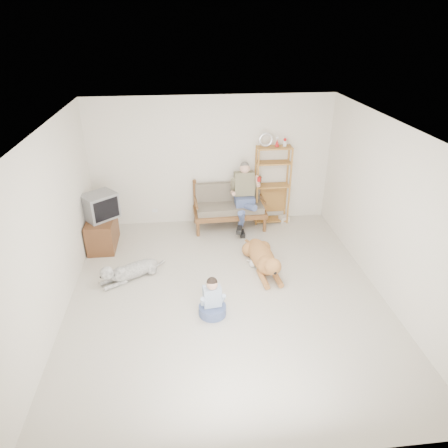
{
  "coord_description": "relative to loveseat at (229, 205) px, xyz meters",
  "views": [
    {
      "loc": [
        -0.6,
        -5.18,
        4.01
      ],
      "look_at": [
        0.07,
        1.0,
        0.79
      ],
      "focal_mm": 32.0,
      "sensor_mm": 36.0,
      "label": 1
    }
  ],
  "objects": [
    {
      "name": "wall_left",
      "position": [
        -2.83,
        -2.44,
        0.86
      ],
      "size": [
        0.0,
        5.5,
        5.5
      ],
      "primitive_type": "plane",
      "rotation": [
        1.57,
        0.0,
        1.57
      ],
      "color": "silver",
      "rests_on": "ground"
    },
    {
      "name": "wall_back",
      "position": [
        -0.33,
        0.31,
        0.86
      ],
      "size": [
        5.0,
        0.0,
        5.0
      ],
      "primitive_type": "plane",
      "rotation": [
        1.57,
        0.0,
        0.0
      ],
      "color": "silver",
      "rests_on": "ground"
    },
    {
      "name": "book_stack",
      "position": [
        1.23,
        0.06,
        -0.42
      ],
      "size": [
        0.24,
        0.21,
        0.13
      ],
      "primitive_type": "cube",
      "rotation": [
        0.0,
        0.0,
        0.3
      ],
      "color": "silver",
      "rests_on": "ground"
    },
    {
      "name": "man",
      "position": [
        0.29,
        -0.22,
        0.17
      ],
      "size": [
        0.54,
        0.78,
        1.26
      ],
      "color": "#506294",
      "rests_on": "loveseat"
    },
    {
      "name": "floor",
      "position": [
        -0.33,
        -2.44,
        -0.49
      ],
      "size": [
        5.5,
        5.5,
        0.0
      ],
      "primitive_type": "plane",
      "color": "silver",
      "rests_on": "ground"
    },
    {
      "name": "tv_stand",
      "position": [
        -2.56,
        -0.59,
        -0.19
      ],
      "size": [
        0.5,
        0.9,
        0.6
      ],
      "rotation": [
        0.0,
        0.0,
        0.0
      ],
      "color": "brown",
      "rests_on": "ground"
    },
    {
      "name": "wall_front",
      "position": [
        -0.33,
        -5.19,
        0.86
      ],
      "size": [
        5.0,
        0.0,
        5.0
      ],
      "primitive_type": "plane",
      "rotation": [
        -1.57,
        0.0,
        0.0
      ],
      "color": "silver",
      "rests_on": "ground"
    },
    {
      "name": "crt_tv",
      "position": [
        -2.53,
        -0.56,
        0.36
      ],
      "size": [
        0.75,
        0.74,
        0.49
      ],
      "rotation": [
        0.0,
        0.0,
        -0.88
      ],
      "color": "slate",
      "rests_on": "tv_stand"
    },
    {
      "name": "wall_right",
      "position": [
        2.17,
        -2.44,
        0.86
      ],
      "size": [
        0.0,
        5.5,
        5.5
      ],
      "primitive_type": "plane",
      "rotation": [
        1.57,
        0.0,
        -1.57
      ],
      "color": "silver",
      "rests_on": "ground"
    },
    {
      "name": "terrier",
      "position": [
        0.42,
        -1.77,
        -0.37
      ],
      "size": [
        0.5,
        0.57,
        0.26
      ],
      "rotation": [
        0.0,
        0.0,
        0.67
      ],
      "color": "silver",
      "rests_on": "ground"
    },
    {
      "name": "ceiling",
      "position": [
        -0.33,
        -2.44,
        2.21
      ],
      "size": [
        5.5,
        5.5,
        0.0
      ],
      "primitive_type": "plane",
      "rotation": [
        3.14,
        0.0,
        0.0
      ],
      "color": "silver",
      "rests_on": "ground"
    },
    {
      "name": "child",
      "position": [
        -0.6,
        -2.86,
        -0.25
      ],
      "size": [
        0.42,
        0.42,
        0.66
      ],
      "rotation": [
        0.0,
        0.0,
        0.12
      ],
      "color": "#506294",
      "rests_on": "ground"
    },
    {
      "name": "loveseat",
      "position": [
        0.0,
        0.0,
        0.0
      ],
      "size": [
        1.52,
        0.75,
        0.95
      ],
      "rotation": [
        0.0,
        0.0,
        0.03
      ],
      "color": "brown",
      "rests_on": "ground"
    },
    {
      "name": "etagere",
      "position": [
        0.93,
        0.11,
        0.38
      ],
      "size": [
        0.75,
        0.33,
        1.98
      ],
      "color": "#A36633",
      "rests_on": "ground"
    },
    {
      "name": "golden_retriever",
      "position": [
        0.41,
        -1.73,
        -0.28
      ],
      "size": [
        0.52,
        1.65,
        0.5
      ],
      "rotation": [
        0.0,
        0.0,
        0.1
      ],
      "color": "#A96F3A",
      "rests_on": "ground"
    },
    {
      "name": "wall_outlet",
      "position": [
        -1.58,
        0.3,
        -0.19
      ],
      "size": [
        0.12,
        0.02,
        0.08
      ],
      "primitive_type": "cube",
      "color": "white",
      "rests_on": "ground"
    },
    {
      "name": "shaggy_dog",
      "position": [
        -1.95,
        -1.79,
        -0.33
      ],
      "size": [
        1.11,
        0.77,
        0.38
      ],
      "rotation": [
        0.0,
        0.0,
        -1.03
      ],
      "color": "white",
      "rests_on": "ground"
    }
  ]
}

